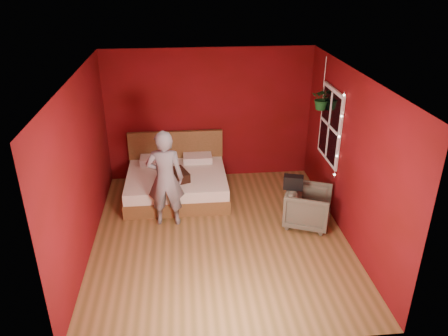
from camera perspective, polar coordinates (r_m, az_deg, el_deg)
floor at (r=7.13m, az=-0.53°, el=-8.86°), size 4.50×4.50×0.00m
room_walls at (r=6.34m, az=-0.60°, el=3.80°), size 4.04×4.54×2.62m
window at (r=7.64m, az=13.70°, el=5.44°), size 0.05×0.97×1.27m
fairy_lights at (r=7.17m, az=14.81°, el=4.00°), size 0.04×0.04×1.45m
bed at (r=8.27m, az=-6.18°, el=-1.73°), size 1.85×1.57×1.02m
person at (r=7.13m, az=-7.67°, el=-1.39°), size 0.63×0.43×1.66m
armchair at (r=7.39m, az=10.93°, el=-4.98°), size 0.95×0.93×0.66m
handbag at (r=7.15m, az=9.05°, el=-1.85°), size 0.35×0.24×0.23m
throw_pillow at (r=7.84m, az=-6.60°, el=-1.05°), size 0.60×0.60×0.16m
hanging_plant at (r=7.75m, az=12.72°, el=8.85°), size 0.44×0.41×0.91m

